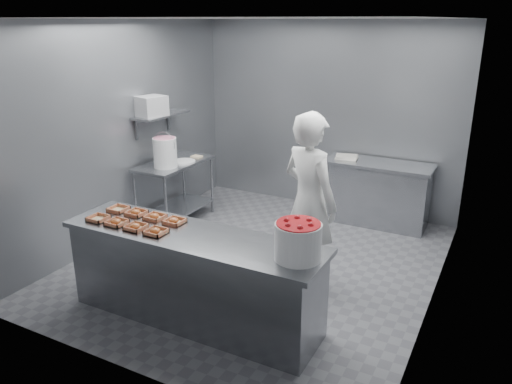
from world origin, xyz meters
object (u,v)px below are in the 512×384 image
at_px(back_counter, 376,193).
at_px(tray_0, 98,218).
at_px(tray_7, 174,221).
at_px(strawberry_tub, 298,240).
at_px(service_counter, 194,277).
at_px(prep_table, 175,183).
at_px(tray_3, 156,231).
at_px(tray_4, 118,209).
at_px(worker, 309,203).
at_px(tray_1, 116,222).
at_px(tray_6, 155,217).
at_px(appliance, 151,106).
at_px(glaze_bucket, 165,152).
at_px(tray_2, 136,227).
at_px(tray_5, 136,213).

relative_size(back_counter, tray_0, 8.01).
xyz_separation_m(tray_7, strawberry_tub, (1.37, -0.15, 0.15)).
distance_m(service_counter, prep_table, 2.56).
bearing_deg(tray_7, tray_3, -90.00).
distance_m(tray_4, tray_7, 0.72).
height_order(service_counter, worker, worker).
xyz_separation_m(tray_1, tray_4, (-0.24, 0.29, -0.00)).
distance_m(tray_6, appliance, 2.20).
xyz_separation_m(tray_3, glaze_bucket, (-1.29, 1.84, 0.19)).
bearing_deg(tray_3, tray_2, 180.00).
height_order(back_counter, tray_2, tray_2).
height_order(tray_2, tray_4, tray_2).
bearing_deg(worker, tray_4, 53.08).
relative_size(service_counter, tray_6, 13.88).
distance_m(tray_1, tray_2, 0.24).
relative_size(tray_2, glaze_bucket, 0.39).
bearing_deg(tray_0, tray_7, 21.80).
bearing_deg(tray_3, tray_5, 149.14).
bearing_deg(back_counter, tray_7, -111.17).
relative_size(tray_5, appliance, 0.53).
distance_m(service_counter, glaze_bucket, 2.42).
xyz_separation_m(tray_1, tray_3, (0.48, 0.00, 0.00)).
xyz_separation_m(tray_0, tray_7, (0.72, 0.29, 0.00)).
relative_size(tray_0, appliance, 0.53).
distance_m(tray_6, glaze_bucket, 1.88).
height_order(tray_6, glaze_bucket, glaze_bucket).
height_order(tray_2, tray_7, same).
bearing_deg(tray_4, tray_6, -0.00).
relative_size(service_counter, prep_table, 2.17).
bearing_deg(appliance, tray_5, -41.88).
distance_m(tray_4, tray_5, 0.24).
distance_m(back_counter, tray_7, 3.36).
height_order(back_counter, tray_0, tray_0).
distance_m(service_counter, back_counter, 3.37).
relative_size(tray_2, worker, 0.10).
relative_size(tray_3, tray_6, 1.00).
bearing_deg(tray_3, tray_0, 180.00).
height_order(tray_1, tray_2, same).
bearing_deg(strawberry_tub, tray_2, -175.04).
height_order(service_counter, prep_table, same).
bearing_deg(tray_0, glaze_bucket, 107.34).
bearing_deg(tray_6, tray_4, 180.00).
bearing_deg(tray_7, tray_5, 180.00).
height_order(tray_1, appliance, appliance).
xyz_separation_m(tray_6, tray_7, (0.24, 0.00, 0.00)).
bearing_deg(tray_2, strawberry_tub, 4.96).
xyz_separation_m(service_counter, glaze_bucket, (-1.59, 1.70, 0.66)).
height_order(tray_4, tray_7, tray_7).
bearing_deg(worker, prep_table, 4.37).
bearing_deg(service_counter, appliance, 136.09).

